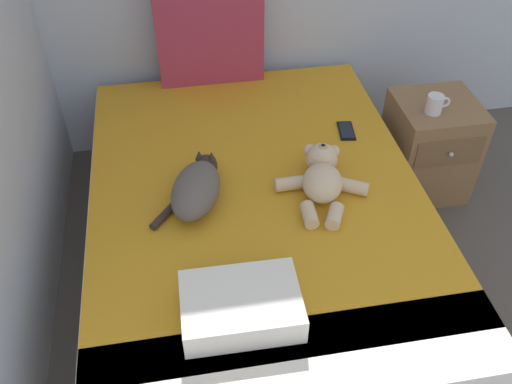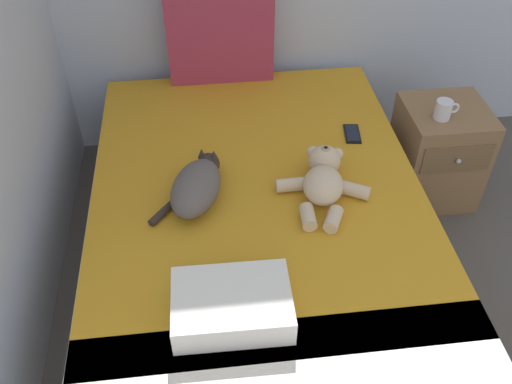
% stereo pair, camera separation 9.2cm
% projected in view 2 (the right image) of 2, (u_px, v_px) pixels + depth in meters
% --- Properties ---
extents(bed, '(1.47, 1.99, 0.50)m').
position_uv_depth(bed, '(257.00, 229.00, 2.56)').
color(bed, olive).
rests_on(bed, ground_plane).
extents(patterned_cushion, '(0.55, 0.11, 0.54)m').
position_uv_depth(patterned_cushion, '(220.00, 32.00, 2.88)').
color(patterned_cushion, '#A5334C').
rests_on(patterned_cushion, bed).
extents(cat, '(0.34, 0.42, 0.15)m').
position_uv_depth(cat, '(197.00, 186.00, 2.29)').
color(cat, '#59514C').
rests_on(cat, bed).
extents(teddy_bear, '(0.40, 0.47, 0.15)m').
position_uv_depth(teddy_bear, '(323.00, 179.00, 2.33)').
color(teddy_bear, beige).
rests_on(teddy_bear, bed).
extents(cell_phone, '(0.09, 0.16, 0.01)m').
position_uv_depth(cell_phone, '(352.00, 134.00, 2.67)').
color(cell_phone, black).
rests_on(cell_phone, bed).
extents(throw_pillow, '(0.40, 0.29, 0.11)m').
position_uv_depth(throw_pillow, '(232.00, 305.00, 1.87)').
color(throw_pillow, white).
rests_on(throw_pillow, bed).
extents(nightstand, '(0.41, 0.43, 0.54)m').
position_uv_depth(nightstand, '(437.00, 153.00, 2.93)').
color(nightstand, olive).
rests_on(nightstand, ground_plane).
extents(mug, '(0.12, 0.08, 0.09)m').
position_uv_depth(mug, '(444.00, 110.00, 2.66)').
color(mug, silver).
rests_on(mug, nightstand).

